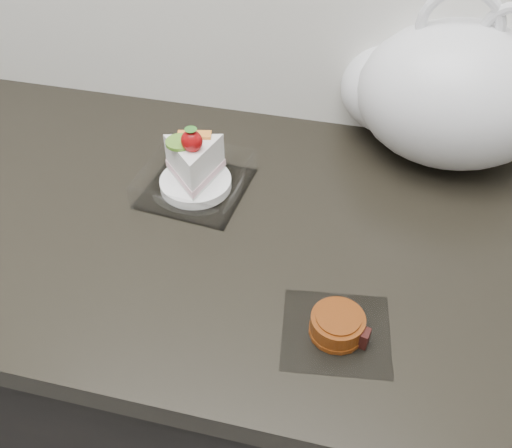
# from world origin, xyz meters

# --- Properties ---
(counter) EXTENTS (2.04, 0.64, 0.90)m
(counter) POSITION_xyz_m (0.00, 1.69, 0.45)
(counter) COLOR black
(counter) RESTS_ON ground
(cake_tray) EXTENTS (0.17, 0.17, 0.13)m
(cake_tray) POSITION_xyz_m (0.04, 1.75, 0.93)
(cake_tray) COLOR white
(cake_tray) RESTS_ON counter
(mooncake_wrap) EXTENTS (0.15, 0.15, 0.03)m
(mooncake_wrap) POSITION_xyz_m (0.31, 1.52, 0.91)
(mooncake_wrap) COLOR white
(mooncake_wrap) RESTS_ON counter
(plastic_bag) EXTENTS (0.39, 0.31, 0.29)m
(plastic_bag) POSITION_xyz_m (0.42, 1.95, 1.02)
(plastic_bag) COLOR silver
(plastic_bag) RESTS_ON counter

